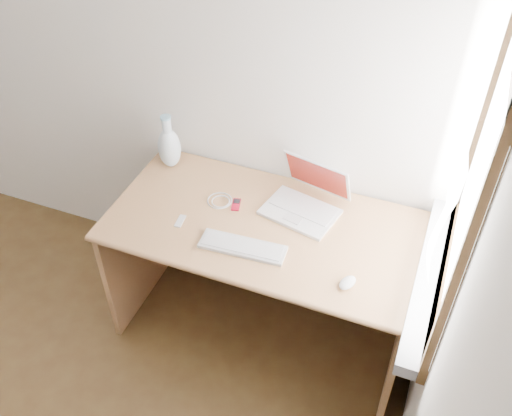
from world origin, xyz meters
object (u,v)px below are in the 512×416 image
at_px(laptop, 303,199).
at_px(desk, 270,245).
at_px(external_keyboard, 243,247).
at_px(vase, 169,146).

bearing_deg(laptop, desk, -133.94).
distance_m(desk, external_keyboard, 0.35).
bearing_deg(external_keyboard, laptop, 61.34).
xyz_separation_m(external_keyboard, vase, (-0.56, 0.41, 0.11)).
distance_m(desk, vase, 0.70).
bearing_deg(vase, desk, -13.98).
distance_m(laptop, vase, 0.72).
xyz_separation_m(desk, vase, (-0.59, 0.15, 0.33)).
bearing_deg(desk, vase, 166.02).
relative_size(desk, external_keyboard, 3.72).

